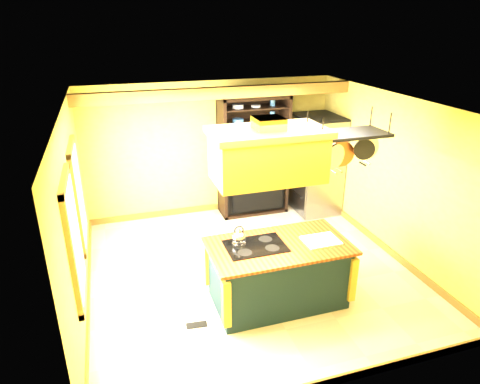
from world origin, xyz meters
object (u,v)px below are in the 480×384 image
pot_rack (346,141)px  hutch (252,169)px  kitchen_island (278,273)px  range_hood (268,153)px  refrigerator (315,166)px

pot_rack → hutch: size_ratio=0.47×
kitchen_island → hutch: (0.68, 3.09, 0.46)m
kitchen_island → range_hood: size_ratio=1.35×
range_hood → kitchen_island: bearing=0.2°
kitchen_island → pot_rack: pot_rack is taller
pot_rack → hutch: pot_rack is taller
kitchen_island → hutch: bearing=77.4°
kitchen_island → hutch: size_ratio=0.81×
pot_rack → hutch: (-0.23, 3.08, -1.38)m
refrigerator → hutch: 1.30m
kitchen_island → range_hood: 1.79m
refrigerator → pot_rack: bearing=-110.5°
range_hood → pot_rack: size_ratio=1.27×
range_hood → refrigerator: (2.13, 2.76, -1.29)m
kitchen_island → hutch: 3.20m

